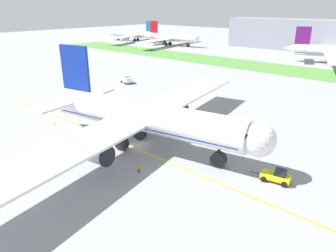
% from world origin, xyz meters
% --- Properties ---
extents(ground_plane, '(600.00, 600.00, 0.00)m').
position_xyz_m(ground_plane, '(0.00, 0.00, 0.00)').
color(ground_plane, gray).
rests_on(ground_plane, ground).
extents(apron_taxi_line, '(280.00, 0.36, 0.01)m').
position_xyz_m(apron_taxi_line, '(0.00, -1.66, 0.00)').
color(apron_taxi_line, yellow).
rests_on(apron_taxi_line, ground).
extents(grass_median_strip, '(320.00, 24.00, 0.10)m').
position_xyz_m(grass_median_strip, '(0.00, 95.42, 0.05)').
color(grass_median_strip, '#4C8438').
rests_on(grass_median_strip, ground).
extents(airliner_foreground, '(49.85, 78.42, 18.49)m').
position_xyz_m(airliner_foreground, '(1.36, -0.23, 6.27)').
color(airliner_foreground, white).
rests_on(airliner_foreground, ground).
extents(pushback_tug, '(6.37, 3.19, 2.21)m').
position_xyz_m(pushback_tug, '(26.55, 4.75, 1.01)').
color(pushback_tug, yellow).
rests_on(pushback_tug, ground).
extents(ground_crew_wingwalker_port, '(0.56, 0.40, 1.70)m').
position_xyz_m(ground_crew_wingwalker_port, '(8.48, -7.78, 1.03)').
color(ground_crew_wingwalker_port, black).
rests_on(ground_crew_wingwalker_port, ground).
extents(traffic_cone_near_nose, '(0.36, 0.36, 0.58)m').
position_xyz_m(traffic_cone_near_nose, '(-22.62, -5.38, 0.28)').
color(traffic_cone_near_nose, '#F2590C').
rests_on(traffic_cone_near_nose, ground).
extents(service_truck_baggage_loader, '(5.23, 3.52, 2.95)m').
position_xyz_m(service_truck_baggage_loader, '(-42.10, 33.63, 1.57)').
color(service_truck_baggage_loader, white).
rests_on(service_truck_baggage_loader, ground).
extents(parked_airliner_far_left, '(41.92, 67.12, 14.80)m').
position_xyz_m(parked_airliner_far_left, '(-142.92, 129.55, 5.02)').
color(parked_airliner_far_left, white).
rests_on(parked_airliner_far_left, ground).
extents(parked_airliner_far_centre, '(42.30, 66.33, 15.68)m').
position_xyz_m(parked_airliner_far_centre, '(-102.77, 126.39, 5.32)').
color(parked_airliner_far_centre, white).
rests_on(parked_airliner_far_centre, ground).
extents(parked_airliner_far_right, '(44.97, 71.89, 16.47)m').
position_xyz_m(parked_airliner_far_right, '(0.90, 125.53, 5.59)').
color(parked_airliner_far_right, white).
rests_on(parked_airliner_far_right, ground).
extents(terminal_building, '(93.77, 20.00, 18.00)m').
position_xyz_m(terminal_building, '(-26.91, 162.43, 9.00)').
color(terminal_building, gray).
rests_on(terminal_building, ground).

